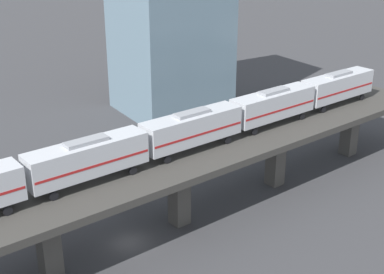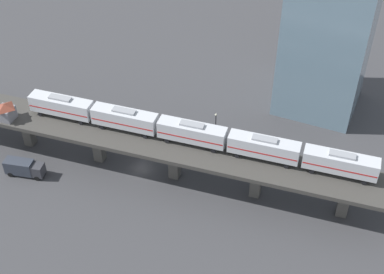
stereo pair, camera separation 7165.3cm
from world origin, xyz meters
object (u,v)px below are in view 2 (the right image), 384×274
at_px(subway_train, 192,132).
at_px(signal_hut, 6,111).
at_px(street_car_silver, 47,102).
at_px(street_car_white, 180,142).
at_px(street_car_red, 134,130).
at_px(delivery_truck, 24,167).
at_px(street_lamp, 216,125).
at_px(office_tower, 330,28).

distance_m(subway_train, signal_hut, 34.96).
bearing_deg(street_car_silver, street_car_white, 88.84).
bearing_deg(signal_hut, street_car_red, 126.17).
relative_size(signal_hut, street_car_silver, 0.75).
height_order(signal_hut, delivery_truck, signal_hut).
relative_size(signal_hut, street_car_red, 0.78).
height_order(delivery_truck, street_lamp, street_lamp).
height_order(street_lamp, office_tower, office_tower).
height_order(signal_hut, street_car_white, signal_hut).
distance_m(street_car_silver, office_tower, 60.44).
bearing_deg(delivery_truck, street_car_silver, -154.91).
distance_m(street_car_red, office_tower, 43.44).
height_order(street_car_red, delivery_truck, delivery_truck).
xyz_separation_m(subway_train, delivery_truck, (12.47, -27.99, -8.26)).
bearing_deg(subway_train, street_car_silver, -100.64).
bearing_deg(office_tower, subway_train, -26.46).
xyz_separation_m(signal_hut, street_car_red, (-13.61, 18.62, -8.34)).
bearing_deg(street_car_white, street_car_red, -89.09).
bearing_deg(signal_hut, street_lamp, 117.24).
bearing_deg(street_car_red, office_tower, 128.90).
bearing_deg(street_car_red, delivery_truck, -33.77).
bearing_deg(street_car_white, street_lamp, 124.46).
xyz_separation_m(delivery_truck, street_lamp, (-22.81, 28.39, 2.35)).
relative_size(subway_train, street_lamp, 8.98).
bearing_deg(office_tower, street_car_red, -51.10).
distance_m(subway_train, street_car_silver, 38.82).
distance_m(street_car_silver, delivery_truck, 21.48).
distance_m(street_car_red, street_car_silver, 21.58).
bearing_deg(delivery_truck, signal_hut, -129.25).
relative_size(street_car_silver, office_tower, 0.13).
xyz_separation_m(subway_train, street_car_red, (-6.17, -15.53, -9.08)).
relative_size(street_car_red, street_car_silver, 0.96).
bearing_deg(office_tower, street_car_white, -40.13).
relative_size(street_lamp, office_tower, 0.19).
distance_m(subway_train, street_car_red, 19.02).
distance_m(street_car_white, street_car_red, 10.08).
bearing_deg(office_tower, street_lamp, -35.94).
relative_size(subway_train, office_tower, 1.73).
bearing_deg(signal_hut, subway_train, 102.29).
bearing_deg(subway_train, delivery_truck, -65.99).
bearing_deg(subway_train, street_car_red, -111.66).
bearing_deg(street_car_silver, signal_hut, 11.55).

